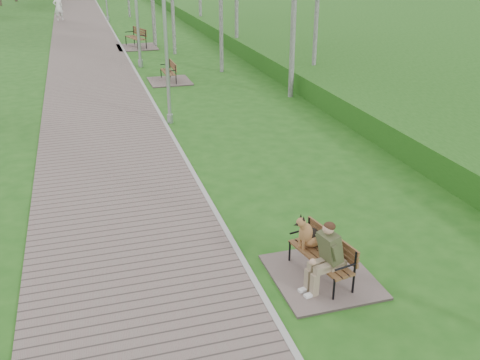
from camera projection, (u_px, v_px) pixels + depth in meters
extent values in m
plane|color=#1E5315|center=(184.00, 157.00, 13.29)|extent=(120.00, 120.00, 0.00)
cube|color=#71625C|center=(83.00, 33.00, 31.63)|extent=(3.50, 67.00, 0.04)
cube|color=#999993|center=(113.00, 32.00, 32.09)|extent=(0.10, 67.00, 0.05)
cube|color=#377322|center=(307.00, 27.00, 33.97)|extent=(14.00, 70.00, 1.60)
cube|color=#71625C|center=(322.00, 276.00, 8.50)|extent=(1.55, 1.72, 0.04)
cube|color=brown|center=(320.00, 257.00, 8.34)|extent=(0.62, 1.34, 0.03)
cube|color=brown|center=(332.00, 241.00, 8.33)|extent=(0.28, 1.27, 0.28)
cube|color=#71625C|center=(170.00, 81.00, 20.55)|extent=(1.54, 1.72, 0.04)
cube|color=brown|center=(168.00, 72.00, 20.39)|extent=(0.40, 1.29, 0.03)
cube|color=brown|center=(173.00, 65.00, 20.35)|extent=(0.05, 1.29, 0.28)
cube|color=#71625C|center=(137.00, 47.00, 27.29)|extent=(1.96, 2.18, 0.04)
cube|color=brown|center=(135.00, 38.00, 27.09)|extent=(0.93, 1.71, 0.04)
cube|color=brown|center=(140.00, 31.00, 27.10)|extent=(0.50, 1.58, 0.36)
cylinder|color=#A1A4A9|center=(170.00, 119.00, 15.79)|extent=(0.18, 0.18, 0.26)
cylinder|color=#A1A4A9|center=(166.00, 48.00, 14.95)|extent=(0.11, 0.11, 4.39)
cylinder|color=#A1A4A9|center=(141.00, 63.00, 22.93)|extent=(0.21, 0.21, 0.31)
cylinder|color=#A1A4A9|center=(136.00, 4.00, 21.94)|extent=(0.12, 0.12, 5.21)
cylinder|color=#A1A4A9|center=(108.00, 19.00, 36.76)|extent=(0.19, 0.19, 0.29)
imported|color=white|center=(58.00, 7.00, 36.33)|extent=(0.78, 0.67, 1.82)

